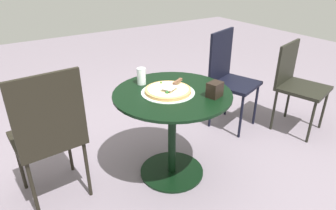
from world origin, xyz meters
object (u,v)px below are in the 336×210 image
patio_chair_near (229,74)px  patio_chair_corner (297,81)px  pizza_server (174,84)px  pizza_on_tray (168,91)px  patio_table (172,118)px  drinking_cup (141,76)px  patio_chair_far (48,131)px  napkin_dispenser (215,90)px

patio_chair_near → patio_chair_corner: 0.63m
patio_chair_corner → pizza_server: bearing=177.6°
pizza_on_tray → patio_chair_corner: patio_chair_corner is taller
pizza_on_tray → patio_chair_corner: 1.41m
patio_table → drinking_cup: bearing=112.1°
pizza_on_tray → patio_chair_far: size_ratio=0.39×
pizza_server → drinking_cup: drinking_cup is taller
pizza_server → patio_chair_far: size_ratio=0.22×
pizza_on_tray → patio_table: bearing=-27.7°
patio_table → patio_chair_near: 0.96m
patio_table → pizza_on_tray: (-0.03, 0.01, 0.22)m
patio_table → patio_chair_far: bearing=166.6°
patio_table → pizza_server: pizza_server is taller
patio_table → napkin_dispenser: size_ratio=8.12×
patio_table → patio_chair_near: size_ratio=0.89×
pizza_server → patio_chair_far: patio_chair_far is taller
pizza_on_tray → patio_chair_near: (0.91, 0.34, -0.17)m
pizza_on_tray → pizza_server: 0.06m
pizza_on_tray → patio_chair_near: bearing=20.5°
patio_chair_far → pizza_on_tray: bearing=-12.9°
patio_chair_near → patio_chair_far: patio_chair_far is taller
patio_chair_far → patio_chair_corner: size_ratio=1.15×
napkin_dispenser → patio_chair_far: patio_chair_far is taller
patio_table → patio_chair_corner: patio_chair_corner is taller
pizza_on_tray → patio_chair_near: size_ratio=0.40×
patio_chair_corner → patio_table: bearing=178.1°
pizza_on_tray → pizza_server: (0.05, -0.00, 0.04)m
pizza_on_tray → drinking_cup: 0.25m
patio_chair_near → pizza_on_tray: bearing=-159.5°
napkin_dispenser → patio_chair_near: bearing=24.4°
patio_chair_near → patio_chair_far: size_ratio=0.97×
napkin_dispenser → patio_chair_near: 0.92m
patio_chair_near → patio_chair_corner: patio_chair_near is taller
patio_chair_far → patio_chair_corner: 2.18m
drinking_cup → napkin_dispenser: (0.29, -0.46, -0.01)m
patio_chair_corner → napkin_dispenser: bearing=-172.0°
napkin_dispenser → patio_table: bearing=117.6°
pizza_on_tray → patio_chair_corner: size_ratio=0.45×
pizza_server → patio_chair_corner: 1.38m
patio_table → drinking_cup: size_ratio=6.82×
pizza_on_tray → patio_chair_far: patio_chair_far is taller
drinking_cup → pizza_on_tray: bearing=-72.3°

